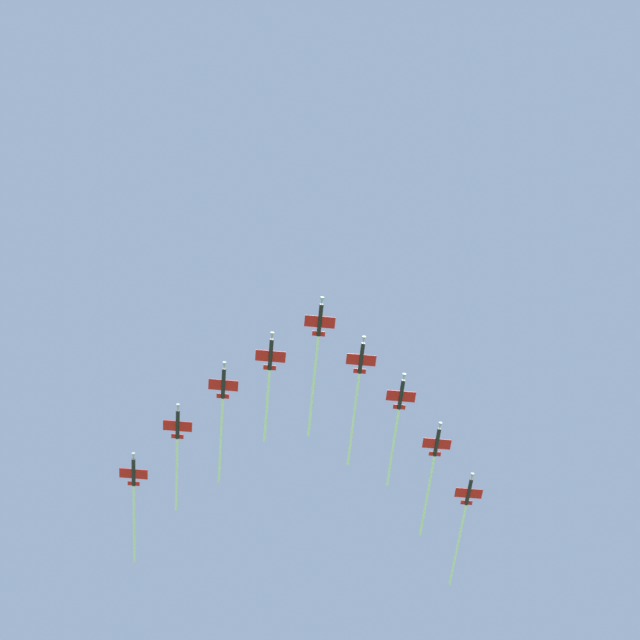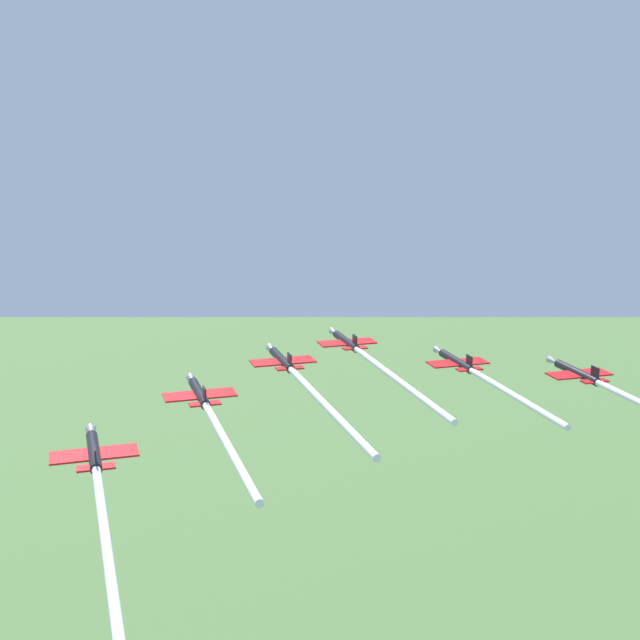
{
  "view_description": "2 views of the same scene",
  "coord_description": "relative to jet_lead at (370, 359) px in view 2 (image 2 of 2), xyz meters",
  "views": [
    {
      "loc": [
        -63.68,
        69.18,
        3.04
      ],
      "look_at": [
        -2.45,
        8.25,
        188.91
      ],
      "focal_mm": 44.05,
      "sensor_mm": 36.0,
      "label": 1
    },
    {
      "loc": [
        61.74,
        -94.77,
        219.76
      ],
      "look_at": [
        -0.1,
        -1.94,
        194.25
      ],
      "focal_mm": 49.32,
      "sensor_mm": 36.0,
      "label": 2
    }
  ],
  "objects": [
    {
      "name": "jet_lead",
      "position": [
        0.0,
        0.0,
        0.0
      ],
      "size": [
        33.38,
        27.82,
        2.37
      ],
      "rotation": [
        0.0,
        0.0,
        0.88
      ],
      "color": "black"
    },
    {
      "name": "jet_port_inner",
      "position": [
        0.12,
        -15.89,
        1.08
      ],
      "size": [
        32.37,
        26.99,
        2.37
      ],
      "rotation": [
        0.0,
        0.0,
        0.88
      ],
      "color": "black"
    },
    {
      "name": "jet_starboard_inner",
      "position": [
        13.42,
        4.7,
        -1.07
      ],
      "size": [
        26.76,
        22.35,
        2.37
      ],
      "rotation": [
        0.0,
        0.0,
        0.88
      ],
      "color": "black"
    },
    {
      "name": "jet_port_outer",
      "position": [
        -1.16,
        -30.62,
        0.85
      ],
      "size": [
        29.09,
        24.27,
        2.37
      ],
      "rotation": [
        0.0,
        0.0,
        0.88
      ],
      "color": "black"
    },
    {
      "name": "jet_starboard_outer",
      "position": [
        30.53,
        6.34,
        -0.85
      ],
      "size": [
        30.78,
        25.68,
        2.37
      ],
      "rotation": [
        0.0,
        0.0,
        0.88
      ],
      "color": "black"
    },
    {
      "name": "jet_center_rear",
      "position": [
        2.98,
        -49.84,
        0.62
      ],
      "size": [
        31.17,
        26.0,
        2.37
      ],
      "rotation": [
        0.0,
        0.0,
        0.88
      ],
      "color": "black"
    }
  ]
}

